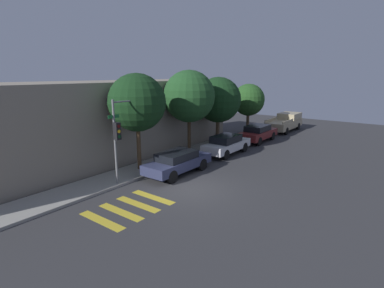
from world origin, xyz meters
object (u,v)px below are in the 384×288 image
at_px(tree_near_corner, 137,103).
at_px(tree_far_end, 218,100).
at_px(pickup_truck, 285,122).
at_px(tree_midblock, 189,96).
at_px(traffic_light_pole, 121,127).
at_px(sedan_near_corner, 178,162).
at_px(sedan_far_end, 258,133).
at_px(tree_behind_truck, 249,100).
at_px(sedan_middle, 226,144).

distance_m(tree_near_corner, tree_far_end, 9.12).
distance_m(pickup_truck, tree_midblock, 14.51).
relative_size(traffic_light_pole, pickup_truck, 0.81).
bearing_deg(sedan_near_corner, tree_midblock, 29.15).
bearing_deg(tree_far_end, sedan_near_corner, -164.23).
height_order(sedan_far_end, tree_far_end, tree_far_end).
relative_size(sedan_far_end, tree_behind_truck, 0.93).
bearing_deg(tree_behind_truck, sedan_middle, -164.00).
xyz_separation_m(tree_near_corner, tree_far_end, (9.10, 0.00, -0.45)).
bearing_deg(tree_behind_truck, pickup_truck, -28.03).
relative_size(sedan_near_corner, pickup_truck, 0.81).
bearing_deg(tree_far_end, pickup_truck, -13.00).
height_order(sedan_middle, tree_behind_truck, tree_behind_truck).
height_order(sedan_far_end, tree_near_corner, tree_near_corner).
relative_size(tree_near_corner, tree_far_end, 1.05).
bearing_deg(traffic_light_pole, pickup_truck, -3.42).
bearing_deg(sedan_far_end, sedan_middle, 180.00).
xyz_separation_m(traffic_light_pole, tree_behind_truck, (16.86, 1.02, 0.23)).
bearing_deg(tree_behind_truck, tree_far_end, 180.00).
xyz_separation_m(pickup_truck, tree_midblock, (-13.91, 2.29, 3.42)).
distance_m(sedan_near_corner, tree_behind_truck, 14.16).
distance_m(tree_far_end, tree_behind_truck, 5.62).
bearing_deg(sedan_far_end, traffic_light_pole, 174.97).
xyz_separation_m(sedan_middle, tree_behind_truck, (7.98, 2.29, 2.65)).
xyz_separation_m(pickup_truck, tree_behind_truck, (-4.30, 2.29, 2.52)).
bearing_deg(traffic_light_pole, sedan_near_corner, -21.91).
bearing_deg(tree_near_corner, tree_behind_truck, 0.00).
relative_size(sedan_near_corner, tree_far_end, 0.82).
bearing_deg(traffic_light_pole, tree_midblock, 8.03).
height_order(sedan_near_corner, tree_near_corner, tree_near_corner).
bearing_deg(sedan_middle, tree_near_corner, 161.24).
bearing_deg(sedan_near_corner, pickup_truck, 0.00).
bearing_deg(sedan_near_corner, traffic_light_pole, 158.09).
height_order(pickup_truck, tree_midblock, tree_midblock).
relative_size(sedan_near_corner, tree_near_corner, 0.78).
height_order(traffic_light_pole, pickup_truck, traffic_light_pole).
height_order(sedan_far_end, pickup_truck, pickup_truck).
height_order(sedan_near_corner, tree_midblock, tree_midblock).
xyz_separation_m(tree_far_end, tree_behind_truck, (5.61, 0.00, -0.37)).
distance_m(pickup_truck, tree_far_end, 10.58).
relative_size(traffic_light_pole, tree_far_end, 0.82).
height_order(traffic_light_pole, sedan_far_end, traffic_light_pole).
relative_size(sedan_middle, pickup_truck, 0.78).
relative_size(traffic_light_pole, sedan_far_end, 1.00).
bearing_deg(sedan_middle, traffic_light_pole, 171.89).
bearing_deg(tree_far_end, traffic_light_pole, -174.81).
distance_m(sedan_near_corner, tree_far_end, 8.96).
height_order(sedan_far_end, tree_midblock, tree_midblock).
xyz_separation_m(traffic_light_pole, sedan_near_corner, (3.15, -1.27, -2.44)).
xyz_separation_m(sedan_near_corner, tree_midblock, (4.10, 2.29, 3.57)).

